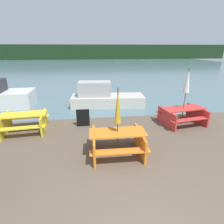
{
  "coord_description": "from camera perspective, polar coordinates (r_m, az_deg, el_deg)",
  "views": [
    {
      "loc": [
        -0.76,
        -1.55,
        3.2
      ],
      "look_at": [
        -0.01,
        4.76,
        0.85
      ],
      "focal_mm": 28.0,
      "sensor_mm": 36.0,
      "label": 1
    }
  ],
  "objects": [
    {
      "name": "water",
      "position": [
        33.02,
        -5.65,
        14.65
      ],
      "size": [
        60.0,
        50.0,
        0.0
      ],
      "color": "slate",
      "rests_on": "ground_plane"
    },
    {
      "name": "picnic_table_red",
      "position": [
        8.27,
        22.03,
        -0.63
      ],
      "size": [
        2.04,
        1.66,
        0.74
      ],
      "rotation": [
        0.0,
        0.0,
        0.16
      ],
      "color": "red",
      "rests_on": "ground_plane"
    },
    {
      "name": "umbrella_white",
      "position": [
        7.91,
        23.41,
        9.19
      ],
      "size": [
        0.26,
        0.26,
        2.43
      ],
      "color": "brown",
      "rests_on": "ground_plane"
    },
    {
      "name": "picnic_table_orange",
      "position": [
        5.54,
        1.78,
        -9.31
      ],
      "size": [
        1.75,
        1.4,
        0.77
      ],
      "rotation": [
        0.0,
        0.0,
        -0.01
      ],
      "color": "orange",
      "rests_on": "ground_plane"
    },
    {
      "name": "umbrella_gold",
      "position": [
        5.08,
        1.91,
        1.76
      ],
      "size": [
        0.2,
        0.2,
        2.16
      ],
      "color": "brown",
      "rests_on": "ground_plane"
    },
    {
      "name": "picnic_table_yellow",
      "position": [
        7.77,
        -26.73,
        -2.65
      ],
      "size": [
        1.84,
        1.53,
        0.76
      ],
      "rotation": [
        0.0,
        0.0,
        0.09
      ],
      "color": "yellow",
      "rests_on": "ground_plane"
    },
    {
      "name": "far_treeline",
      "position": [
        52.88,
        -6.33,
        18.9
      ],
      "size": [
        80.0,
        1.6,
        4.0
      ],
      "color": "#193319",
      "rests_on": "water"
    },
    {
      "name": "signboard",
      "position": [
        7.57,
        -9.44,
        -1.89
      ],
      "size": [
        0.55,
        0.08,
        0.75
      ],
      "color": "black",
      "rests_on": "ground_plane"
    },
    {
      "name": "boat",
      "position": [
        10.12,
        -2.62,
        4.85
      ],
      "size": [
        4.19,
        1.59,
        1.41
      ],
      "rotation": [
        0.0,
        0.0,
        -0.06
      ],
      "color": "beige",
      "rests_on": "water"
    },
    {
      "name": "boat_second",
      "position": [
        11.74,
        -32.55,
        4.25
      ],
      "size": [
        3.27,
        1.84,
        1.56
      ],
      "rotation": [
        0.0,
        0.0,
        0.04
      ],
      "color": "silver",
      "rests_on": "water"
    }
  ]
}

